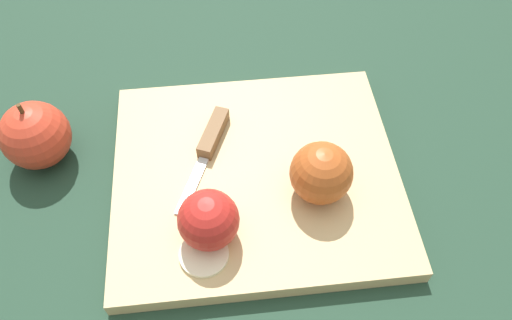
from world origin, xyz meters
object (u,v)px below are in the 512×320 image
object	(u,v)px
apple_half_right	(208,220)
apple_whole	(35,135)
apple_half_left	(321,173)
knife	(211,139)

from	to	relation	value
apple_half_right	apple_whole	distance (m)	0.24
apple_half_left	apple_half_right	size ratio (longest dim) A/B	1.08
apple_half_left	knife	bearing A→B (deg)	86.21
apple_half_left	apple_whole	bearing A→B (deg)	104.08
apple_half_left	apple_whole	size ratio (longest dim) A/B	0.74
apple_half_right	knife	size ratio (longest dim) A/B	0.48
knife	apple_whole	bearing A→B (deg)	-72.24
apple_half_left	apple_whole	world-z (taller)	apple_whole
apple_half_left	apple_whole	distance (m)	0.34
apple_half_right	apple_whole	size ratio (longest dim) A/B	0.68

